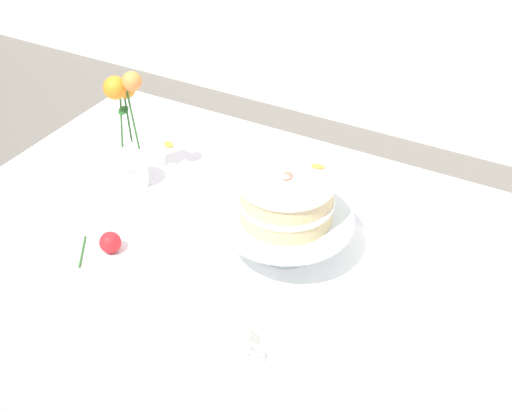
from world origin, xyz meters
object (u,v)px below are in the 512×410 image
object	(u,v)px
flower_vase	(129,141)
fallen_rose	(110,243)
layer_cake	(287,196)
cake_stand	(286,224)
teacup	(231,344)
dining_table	(233,282)

from	to	relation	value
flower_vase	fallen_rose	distance (m)	0.28
layer_cake	fallen_rose	distance (m)	0.41
cake_stand	teacup	world-z (taller)	cake_stand
cake_stand	fallen_rose	distance (m)	0.39
dining_table	teacup	bearing A→B (deg)	-59.90
dining_table	cake_stand	world-z (taller)	cake_stand
fallen_rose	cake_stand	bearing A→B (deg)	27.45
dining_table	layer_cake	bearing A→B (deg)	24.20
teacup	fallen_rose	xyz separation A→B (m)	(-0.38, 0.13, 0.00)
dining_table	flower_vase	world-z (taller)	flower_vase
fallen_rose	teacup	bearing A→B (deg)	-18.63
dining_table	layer_cake	xyz separation A→B (m)	(0.11, 0.05, 0.25)
flower_vase	fallen_rose	world-z (taller)	flower_vase
teacup	layer_cake	bearing A→B (deg)	98.08
layer_cake	flower_vase	world-z (taller)	flower_vase
dining_table	layer_cake	world-z (taller)	layer_cake
teacup	fallen_rose	size ratio (longest dim) A/B	1.24
layer_cake	teacup	xyz separation A→B (m)	(0.04, -0.31, -0.13)
fallen_rose	dining_table	bearing A→B (deg)	28.86
dining_table	fallen_rose	bearing A→B (deg)	-151.14
teacup	fallen_rose	world-z (taller)	teacup
layer_cake	teacup	world-z (taller)	layer_cake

